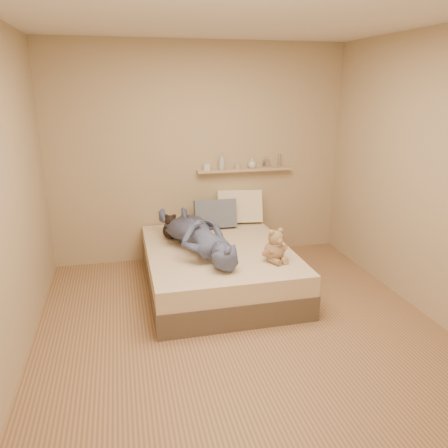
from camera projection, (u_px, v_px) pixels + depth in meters
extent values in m
plane|color=#9E7652|center=(241.00, 330.00, 3.92)|extent=(3.80, 3.80, 0.00)
plane|color=silver|center=(245.00, 12.00, 3.13)|extent=(3.80, 3.80, 0.00)
plane|color=tan|center=(200.00, 154.00, 5.28)|extent=(3.60, 0.00, 3.60)
plane|color=tan|center=(371.00, 292.00, 1.76)|extent=(3.60, 0.00, 3.60)
plane|color=tan|center=(1.00, 202.00, 3.12)|extent=(0.00, 3.80, 3.80)
plane|color=tan|center=(435.00, 178.00, 3.92)|extent=(0.00, 3.80, 3.80)
cube|color=brown|center=(218.00, 276.00, 4.74)|extent=(1.50, 1.90, 0.25)
cube|color=beige|center=(218.00, 256.00, 4.67)|extent=(1.48, 1.88, 0.20)
cube|color=silver|center=(223.00, 253.00, 4.07)|extent=(0.18, 0.08, 0.06)
cube|color=black|center=(223.00, 251.00, 4.06)|extent=(0.10, 0.05, 0.03)
sphere|color=#977252|center=(274.00, 251.00, 4.27)|extent=(0.20, 0.20, 0.20)
sphere|color=#9F8157|center=(276.00, 238.00, 4.22)|extent=(0.15, 0.15, 0.15)
sphere|color=tan|center=(272.00, 232.00, 4.17)|extent=(0.06, 0.06, 0.06)
sphere|color=#997854|center=(281.00, 231.00, 4.22)|extent=(0.06, 0.06, 0.06)
sphere|color=#A07358|center=(280.00, 241.00, 4.17)|extent=(0.06, 0.06, 0.06)
cylinder|color=#9B6F52|center=(268.00, 252.00, 4.21)|extent=(0.12, 0.14, 0.11)
cylinder|color=olive|center=(284.00, 249.00, 4.29)|extent=(0.06, 0.13, 0.11)
cylinder|color=#876748|center=(275.00, 261.00, 4.20)|extent=(0.12, 0.15, 0.07)
cylinder|color=tan|center=(283.00, 260.00, 4.24)|extent=(0.07, 0.14, 0.07)
cylinder|color=beige|center=(276.00, 244.00, 4.24)|extent=(0.13, 0.13, 0.02)
sphere|color=black|center=(171.00, 231.00, 4.88)|extent=(0.19, 0.19, 0.19)
sphere|color=black|center=(171.00, 221.00, 4.84)|extent=(0.13, 0.13, 0.13)
sphere|color=black|center=(167.00, 216.00, 4.82)|extent=(0.05, 0.05, 0.05)
sphere|color=black|center=(174.00, 216.00, 4.82)|extent=(0.05, 0.05, 0.05)
cube|color=#F0E5BE|center=(240.00, 207.00, 5.45)|extent=(0.58, 0.35, 0.43)
cube|color=slate|center=(215.00, 214.00, 5.26)|extent=(0.51, 0.25, 0.37)
imported|color=#454F6C|center=(197.00, 234.00, 4.52)|extent=(0.87, 1.57, 0.35)
cube|color=tan|center=(245.00, 170.00, 5.41)|extent=(1.20, 0.12, 0.03)
cylinder|color=silver|center=(207.00, 167.00, 5.29)|extent=(0.09, 0.09, 0.08)
imported|color=#B4BABD|center=(222.00, 161.00, 5.31)|extent=(0.11, 0.11, 0.20)
cylinder|color=beige|center=(237.00, 167.00, 5.38)|extent=(0.07, 0.07, 0.06)
imported|color=silver|center=(252.00, 163.00, 5.41)|extent=(0.13, 0.13, 0.13)
imported|color=silver|center=(266.00, 162.00, 5.45)|extent=(0.09, 0.09, 0.15)
cylinder|color=silver|center=(279.00, 160.00, 5.48)|extent=(0.04, 0.04, 0.17)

